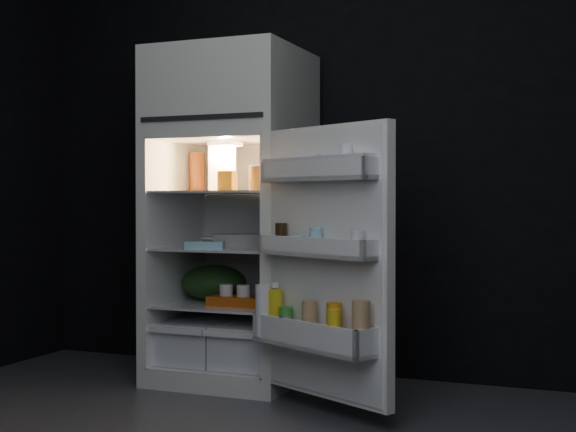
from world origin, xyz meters
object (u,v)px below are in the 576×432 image
at_px(fridge_door, 323,266).
at_px(egg_carton, 243,241).
at_px(yogurt_tray, 236,301).
at_px(refrigerator, 233,204).
at_px(milk_jug, 223,169).

height_order(fridge_door, egg_carton, fridge_door).
bearing_deg(yogurt_tray, fridge_door, -35.36).
bearing_deg(egg_carton, refrigerator, 125.43).
distance_m(refrigerator, yogurt_tray, 0.53).
height_order(refrigerator, milk_jug, refrigerator).
relative_size(fridge_door, yogurt_tray, 4.31).
bearing_deg(milk_jug, refrigerator, -17.60).
height_order(fridge_door, milk_jug, fridge_door).
xyz_separation_m(refrigerator, yogurt_tray, (0.09, -0.15, -0.50)).
distance_m(egg_carton, yogurt_tray, 0.33).
distance_m(refrigerator, egg_carton, 0.22).
relative_size(fridge_door, egg_carton, 3.87).
height_order(refrigerator, fridge_door, refrigerator).
bearing_deg(fridge_door, yogurt_tray, 147.15).
height_order(egg_carton, yogurt_tray, egg_carton).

